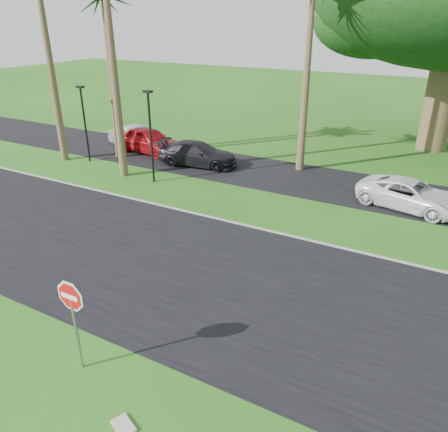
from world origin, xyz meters
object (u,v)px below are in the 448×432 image
Objects in this scene: car_silver at (138,137)px; car_minivan at (410,195)px; stop_sign_near at (72,308)px; car_red at (149,140)px; car_dark at (198,154)px.

car_minivan is (16.96, -1.99, -0.03)m from car_silver.
stop_sign_near is 0.65× the size of car_silver.
stop_sign_near is 19.80m from car_silver.
car_red is at bearing 122.54° from stop_sign_near.
car_red is 4.10m from car_dark.
car_silver is at bearing 66.77° from car_dark.
car_red reaches higher than car_dark.
car_dark is at bearing 111.64° from stop_sign_near.
car_silver reaches higher than car_dark.
car_silver reaches higher than car_minivan.
car_silver is 0.89× the size of car_dark.
car_dark is (4.04, -0.70, -0.11)m from car_red.
car_dark is at bearing 98.54° from car_minivan.
car_minivan is at bearing -103.26° from car_dark.
car_dark is (5.41, -1.29, -0.00)m from car_silver.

